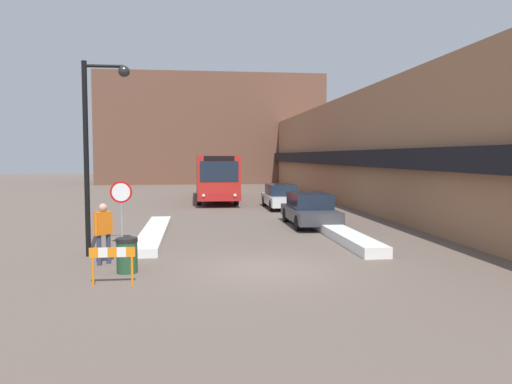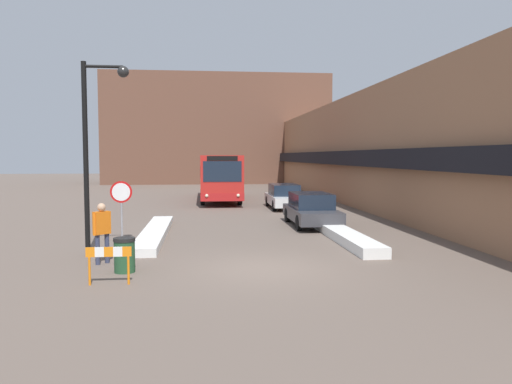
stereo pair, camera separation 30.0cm
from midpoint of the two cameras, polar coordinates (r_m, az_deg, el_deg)
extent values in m
plane|color=#66564C|center=(14.20, 1.51, -8.76)|extent=(160.00, 160.00, 0.00)
cube|color=#996B4C|center=(39.53, 11.40, 4.53)|extent=(5.00, 60.00, 7.02)
cube|color=black|center=(38.80, 7.51, 3.91)|extent=(0.50, 60.00, 0.90)
cube|color=brown|center=(60.21, -4.33, 7.07)|extent=(26.00, 8.00, 12.57)
cube|color=silver|center=(20.15, -11.06, -4.59)|extent=(0.90, 8.53, 0.28)
cube|color=silver|center=(19.06, 10.61, -4.97)|extent=(0.90, 6.95, 0.36)
cube|color=red|center=(35.71, -3.96, 1.96)|extent=(2.64, 11.10, 2.78)
cube|color=red|center=(35.77, -3.95, 0.12)|extent=(2.66, 11.12, 0.49)
cube|color=#192333|center=(35.70, -3.96, 2.58)|extent=(2.67, 10.22, 0.76)
cube|color=#192333|center=(30.14, -3.58, 2.36)|extent=(2.33, 0.03, 1.25)
cube|color=black|center=(30.13, -3.58, 3.86)|extent=(1.85, 0.03, 0.28)
sphere|color=#F2EAC6|center=(30.19, -5.37, -0.42)|extent=(0.20, 0.20, 0.20)
sphere|color=#F2EAC6|center=(30.27, -1.76, -0.39)|extent=(0.20, 0.20, 0.20)
cylinder|color=black|center=(32.33, -5.85, -0.61)|extent=(0.28, 1.03, 1.03)
cylinder|color=black|center=(32.43, -1.60, -0.58)|extent=(0.28, 1.03, 1.03)
cylinder|color=black|center=(39.20, -5.89, 0.21)|extent=(0.28, 1.03, 1.03)
cylinder|color=black|center=(39.28, -2.38, 0.24)|extent=(0.28, 1.03, 1.03)
cube|color=#38383D|center=(22.82, 6.73, -2.51)|extent=(1.87, 4.67, 0.55)
cube|color=#192333|center=(22.87, 6.68, -0.96)|extent=(1.65, 2.57, 0.67)
cylinder|color=black|center=(21.66, 9.79, -3.44)|extent=(0.20, 0.68, 0.68)
cylinder|color=black|center=(21.26, 5.33, -3.54)|extent=(0.20, 0.68, 0.68)
cylinder|color=black|center=(24.44, 7.93, -2.57)|extent=(0.20, 0.68, 0.68)
cylinder|color=black|center=(24.09, 3.97, -2.63)|extent=(0.20, 0.68, 0.68)
cube|color=silver|center=(30.30, 3.53, -0.88)|extent=(1.81, 4.78, 0.55)
cube|color=#192333|center=(30.37, 3.50, 0.27)|extent=(1.59, 2.63, 0.66)
cylinder|color=black|center=(29.02, 5.62, -1.54)|extent=(0.20, 0.63, 0.63)
cylinder|color=black|center=(28.73, 2.40, -1.58)|extent=(0.20, 0.63, 0.63)
cylinder|color=black|center=(31.92, 4.54, -1.02)|extent=(0.20, 0.63, 0.63)
cylinder|color=black|center=(31.66, 1.61, -1.05)|extent=(0.20, 0.63, 0.63)
cylinder|color=gray|center=(18.07, -14.65, -2.42)|extent=(0.07, 0.07, 2.30)
cylinder|color=red|center=(17.98, -14.70, 0.01)|extent=(0.76, 0.03, 0.76)
cylinder|color=white|center=(17.96, -14.71, 0.00)|extent=(0.62, 0.02, 0.62)
cylinder|color=black|center=(16.53, -18.38, 3.51)|extent=(0.16, 0.16, 6.10)
cylinder|color=black|center=(16.65, -16.54, 13.58)|extent=(1.20, 0.10, 0.10)
sphere|color=black|center=(16.53, -14.43, 13.17)|extent=(0.36, 0.36, 0.36)
cylinder|color=#333851|center=(15.29, -17.12, -6.32)|extent=(0.13, 0.13, 0.89)
cylinder|color=#333851|center=(15.45, -16.13, -6.19)|extent=(0.13, 0.13, 0.89)
cube|color=orange|center=(15.25, -16.68, -3.39)|extent=(0.50, 0.49, 0.66)
sphere|color=tan|center=(15.20, -16.71, -1.69)|extent=(0.24, 0.24, 0.24)
cylinder|color=orange|center=(15.13, -17.44, -3.59)|extent=(0.10, 0.10, 0.63)
cylinder|color=orange|center=(15.39, -15.92, -3.43)|extent=(0.10, 0.10, 0.63)
cylinder|color=#234C2D|center=(14.13, -14.20, -7.19)|extent=(0.56, 0.56, 0.85)
cylinder|color=black|center=(14.05, -14.23, -5.29)|extent=(0.59, 0.59, 0.10)
cylinder|color=orange|center=(12.97, -17.86, -8.61)|extent=(0.06, 0.06, 0.70)
cylinder|color=orange|center=(12.81, -13.71, -8.69)|extent=(0.06, 0.06, 0.70)
cube|color=orange|center=(12.87, -17.78, -6.57)|extent=(0.22, 0.04, 0.24)
cube|color=white|center=(12.83, -16.82, -6.59)|extent=(0.22, 0.04, 0.24)
cube|color=orange|center=(12.79, -15.84, -6.60)|extent=(0.22, 0.04, 0.24)
cube|color=white|center=(12.75, -14.86, -6.61)|extent=(0.22, 0.04, 0.24)
cube|color=orange|center=(12.72, -13.87, -6.62)|extent=(0.22, 0.04, 0.24)
camera|label=1|loc=(0.15, -89.54, 0.03)|focal=35.00mm
camera|label=2|loc=(0.15, 90.46, -0.03)|focal=35.00mm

